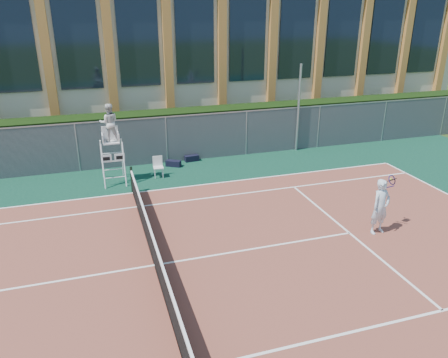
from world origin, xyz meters
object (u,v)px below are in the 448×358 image
object	(u,v)px
plastic_chair	(158,165)
umpire_chair	(109,125)
steel_pole	(298,108)
tennis_player	(381,207)

from	to	relation	value
plastic_chair	umpire_chair	bearing A→B (deg)	-179.36
steel_pole	umpire_chair	world-z (taller)	steel_pole
umpire_chair	plastic_chair	size ratio (longest dim) A/B	3.73
umpire_chair	tennis_player	distance (m)	10.84
steel_pole	plastic_chair	xyz separation A→B (m)	(-7.44, -1.63, -1.65)
plastic_chair	steel_pole	bearing A→B (deg)	12.38
plastic_chair	tennis_player	distance (m)	9.46
steel_pole	plastic_chair	size ratio (longest dim) A/B	4.84
steel_pole	tennis_player	distance (m)	9.12
plastic_chair	tennis_player	world-z (taller)	tennis_player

